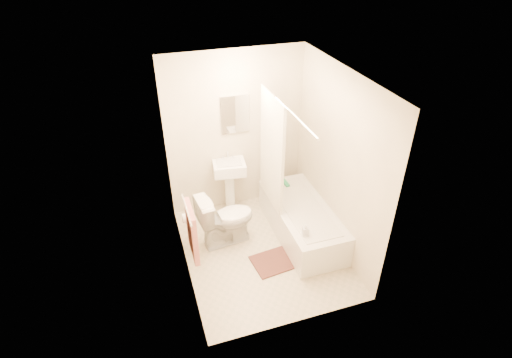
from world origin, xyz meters
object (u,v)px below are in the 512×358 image
object	(u,v)px
sink	(230,184)
bathtub	(301,221)
toilet	(226,219)
bath_mat	(275,261)
soap_bottle	(306,230)

from	to	relation	value
sink	bathtub	xyz separation A→B (m)	(0.79, -0.89, -0.22)
bathtub	toilet	bearing A→B (deg)	169.86
bathtub	bath_mat	bearing A→B (deg)	-142.01
soap_bottle	toilet	bearing A→B (deg)	139.21
toilet	soap_bottle	xyz separation A→B (m)	(0.84, -0.72, 0.17)
bath_mat	bathtub	bearing A→B (deg)	37.99
bath_mat	toilet	bearing A→B (deg)	128.97
sink	bathtub	distance (m)	1.21
soap_bottle	sink	bearing A→B (deg)	112.56
toilet	soap_bottle	world-z (taller)	toilet
sink	soap_bottle	distance (m)	1.55
toilet	bathtub	bearing A→B (deg)	-106.97
sink	soap_bottle	xyz separation A→B (m)	(0.59, -1.43, 0.09)
toilet	bath_mat	world-z (taller)	toilet
sink	bathtub	world-z (taller)	sink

